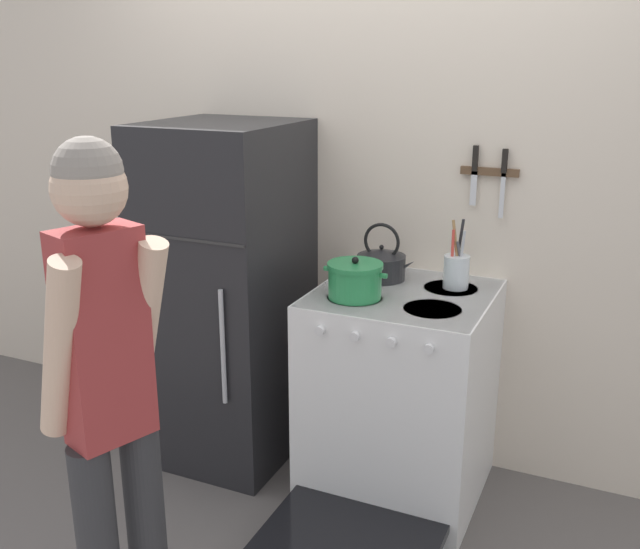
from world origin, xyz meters
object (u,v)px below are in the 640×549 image
(stove_range, at_px, (397,398))
(dutch_oven_pot, at_px, (355,280))
(person, at_px, (109,394))
(refrigerator, at_px, (227,295))
(tea_kettle, at_px, (382,263))
(utensil_jar, at_px, (456,270))

(stove_range, relative_size, dutch_oven_pot, 5.39)
(stove_range, xyz_separation_m, person, (-0.45, -1.21, 0.48))
(refrigerator, height_order, stove_range, refrigerator)
(tea_kettle, relative_size, utensil_jar, 0.90)
(refrigerator, bearing_deg, stove_range, -3.37)
(dutch_oven_pot, height_order, utensil_jar, utensil_jar)
(stove_range, bearing_deg, refrigerator, 176.63)
(refrigerator, height_order, person, person)
(person, bearing_deg, dutch_oven_pot, 5.10)
(stove_range, xyz_separation_m, dutch_oven_pot, (-0.16, -0.10, 0.53))
(refrigerator, relative_size, tea_kettle, 5.99)
(stove_range, bearing_deg, utensil_jar, 46.20)
(stove_range, distance_m, dutch_oven_pot, 0.56)
(refrigerator, height_order, dutch_oven_pot, refrigerator)
(stove_range, xyz_separation_m, utensil_jar, (0.18, 0.18, 0.53))
(refrigerator, relative_size, dutch_oven_pot, 5.89)
(stove_range, height_order, utensil_jar, utensil_jar)
(dutch_oven_pot, height_order, tea_kettle, tea_kettle)
(person, bearing_deg, refrigerator, 37.34)
(refrigerator, xyz_separation_m, person, (0.40, -1.26, 0.16))
(utensil_jar, bearing_deg, person, -114.24)
(stove_range, distance_m, utensil_jar, 0.59)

